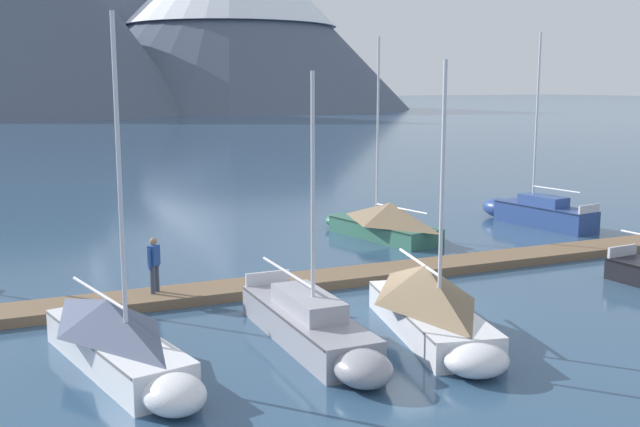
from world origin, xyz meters
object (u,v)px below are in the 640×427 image
sailboat_far_berth (383,221)px  sailboat_end_of_dock (535,212)px  sailboat_second_berth (118,339)px  person_on_dock (154,262)px  sailboat_mid_dock_port (313,327)px  sailboat_mid_dock_starboard (431,304)px

sailboat_far_berth → sailboat_end_of_dock: 8.04m
sailboat_second_berth → person_on_dock: 5.57m
sailboat_end_of_dock → sailboat_far_berth: bearing=175.0°
sailboat_mid_dock_port → sailboat_end_of_dock: bearing=30.6°
person_on_dock → sailboat_second_berth: bearing=-114.5°
sailboat_far_berth → sailboat_end_of_dock: size_ratio=0.96×
sailboat_mid_dock_port → person_on_dock: (-2.38, 5.78, 0.73)m
sailboat_mid_dock_port → person_on_dock: bearing=112.4°
sailboat_second_berth → person_on_dock: sailboat_second_berth is taller
sailboat_end_of_dock → person_on_dock: 19.85m
sailboat_second_berth → sailboat_mid_dock_port: sailboat_second_berth is taller
sailboat_far_berth → sailboat_mid_dock_starboard: bearing=-117.1°
sailboat_far_berth → sailboat_end_of_dock: sailboat_end_of_dock is taller
sailboat_mid_dock_starboard → sailboat_far_berth: bearing=62.9°
sailboat_far_berth → person_on_dock: size_ratio=5.01×
sailboat_mid_dock_starboard → sailboat_end_of_dock: 17.46m
sailboat_mid_dock_port → sailboat_end_of_dock: (16.99, 10.05, 0.08)m
sailboat_far_berth → person_on_dock: sailboat_far_berth is taller
sailboat_mid_dock_starboard → sailboat_end_of_dock: sailboat_end_of_dock is taller
sailboat_mid_dock_port → sailboat_far_berth: bearing=50.1°
sailboat_mid_dock_starboard → person_on_dock: size_ratio=4.21×
sailboat_second_berth → sailboat_end_of_dock: 23.59m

